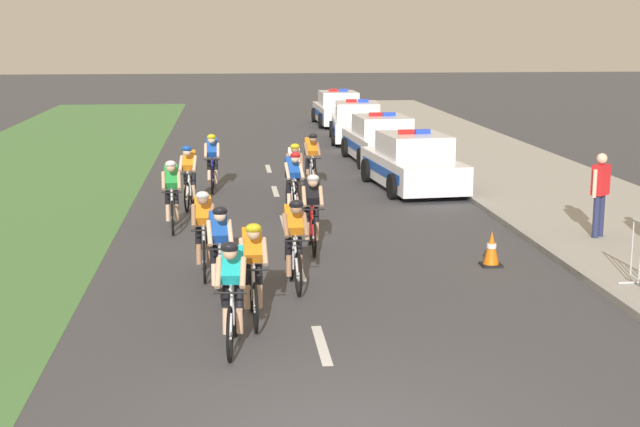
{
  "coord_description": "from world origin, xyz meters",
  "views": [
    {
      "loc": [
        -1.2,
        -8.79,
        4.18
      ],
      "look_at": [
        0.33,
        6.45,
        1.1
      ],
      "focal_mm": 51.73,
      "sensor_mm": 36.0,
      "label": 1
    }
  ],
  "objects_px": {
    "cyclist_seventh": "(172,194)",
    "police_car_third": "(357,123)",
    "cyclist_twelfth": "(212,161)",
    "police_car_nearest": "(413,164)",
    "cyclist_tenth": "(294,173)",
    "cyclist_third": "(219,249)",
    "cyclist_fifth": "(203,231)",
    "cyclist_second": "(253,270)",
    "police_car_second": "(381,141)",
    "cyclist_eighth": "(293,183)",
    "cyclist_lead": "(232,292)",
    "traffic_cone_near": "(492,249)",
    "cyclist_fourth": "(294,241)",
    "police_car_furthest": "(338,110)",
    "cyclist_eleventh": "(311,160)",
    "cyclist_sixth": "(312,210)",
    "cyclist_ninth": "(189,175)",
    "spectator_middle": "(600,189)"
  },
  "relations": [
    {
      "from": "cyclist_third",
      "to": "cyclist_tenth",
      "type": "distance_m",
      "value": 7.88
    },
    {
      "from": "cyclist_fifth",
      "to": "traffic_cone_near",
      "type": "distance_m",
      "value": 5.13
    },
    {
      "from": "cyclist_eighth",
      "to": "cyclist_eleventh",
      "type": "relative_size",
      "value": 1.0
    },
    {
      "from": "cyclist_ninth",
      "to": "spectator_middle",
      "type": "distance_m",
      "value": 9.33
    },
    {
      "from": "cyclist_eleventh",
      "to": "police_car_furthest",
      "type": "distance_m",
      "value": 16.71
    },
    {
      "from": "cyclist_tenth",
      "to": "police_car_second",
      "type": "height_order",
      "value": "police_car_second"
    },
    {
      "from": "cyclist_fifth",
      "to": "cyclist_eighth",
      "type": "bearing_deg",
      "value": 68.65
    },
    {
      "from": "police_car_furthest",
      "to": "traffic_cone_near",
      "type": "relative_size",
      "value": 6.92
    },
    {
      "from": "cyclist_twelfth",
      "to": "police_car_third",
      "type": "xyz_separation_m",
      "value": [
        5.26,
        10.36,
        -0.11
      ]
    },
    {
      "from": "cyclist_sixth",
      "to": "cyclist_ninth",
      "type": "relative_size",
      "value": 1.0
    },
    {
      "from": "cyclist_fifth",
      "to": "police_car_furthest",
      "type": "distance_m",
      "value": 25.47
    },
    {
      "from": "cyclist_fifth",
      "to": "cyclist_seventh",
      "type": "relative_size",
      "value": 1.0
    },
    {
      "from": "cyclist_twelfth",
      "to": "police_car_nearest",
      "type": "height_order",
      "value": "police_car_nearest"
    },
    {
      "from": "cyclist_fifth",
      "to": "cyclist_eighth",
      "type": "xyz_separation_m",
      "value": [
        1.88,
        4.81,
        0.0
      ]
    },
    {
      "from": "cyclist_tenth",
      "to": "police_car_third",
      "type": "xyz_separation_m",
      "value": [
        3.27,
        12.55,
        -0.11
      ]
    },
    {
      "from": "cyclist_seventh",
      "to": "police_car_third",
      "type": "height_order",
      "value": "police_car_third"
    },
    {
      "from": "cyclist_fifth",
      "to": "police_car_furthest",
      "type": "relative_size",
      "value": 0.39
    },
    {
      "from": "cyclist_lead",
      "to": "cyclist_eighth",
      "type": "distance_m",
      "value": 8.69
    },
    {
      "from": "cyclist_sixth",
      "to": "cyclist_third",
      "type": "bearing_deg",
      "value": -120.07
    },
    {
      "from": "cyclist_tenth",
      "to": "traffic_cone_near",
      "type": "relative_size",
      "value": 2.69
    },
    {
      "from": "cyclist_lead",
      "to": "cyclist_second",
      "type": "height_order",
      "value": "same"
    },
    {
      "from": "cyclist_tenth",
      "to": "police_car_nearest",
      "type": "relative_size",
      "value": 0.38
    },
    {
      "from": "cyclist_third",
      "to": "police_car_third",
      "type": "bearing_deg",
      "value": 76.11
    },
    {
      "from": "cyclist_twelfth",
      "to": "police_car_third",
      "type": "bearing_deg",
      "value": 63.08
    },
    {
      "from": "cyclist_sixth",
      "to": "cyclist_lead",
      "type": "bearing_deg",
      "value": -106.05
    },
    {
      "from": "police_car_third",
      "to": "police_car_nearest",
      "type": "bearing_deg",
      "value": -89.98
    },
    {
      "from": "cyclist_second",
      "to": "police_car_third",
      "type": "bearing_deg",
      "value": 78.15
    },
    {
      "from": "cyclist_fourth",
      "to": "cyclist_fifth",
      "type": "xyz_separation_m",
      "value": [
        -1.49,
        0.94,
        0.0
      ]
    },
    {
      "from": "cyclist_lead",
      "to": "cyclist_sixth",
      "type": "relative_size",
      "value": 1.0
    },
    {
      "from": "cyclist_twelfth",
      "to": "spectator_middle",
      "type": "height_order",
      "value": "spectator_middle"
    },
    {
      "from": "cyclist_twelfth",
      "to": "police_car_furthest",
      "type": "xyz_separation_m",
      "value": [
        5.26,
        16.41,
        -0.11
      ]
    },
    {
      "from": "cyclist_fifth",
      "to": "spectator_middle",
      "type": "height_order",
      "value": "spectator_middle"
    },
    {
      "from": "cyclist_sixth",
      "to": "cyclist_seventh",
      "type": "height_order",
      "value": "same"
    },
    {
      "from": "cyclist_ninth",
      "to": "cyclist_second",
      "type": "bearing_deg",
      "value": -81.92
    },
    {
      "from": "cyclist_sixth",
      "to": "police_car_nearest",
      "type": "xyz_separation_m",
      "value": [
        3.28,
        6.64,
        -0.11
      ]
    },
    {
      "from": "police_car_nearest",
      "to": "cyclist_lead",
      "type": "bearing_deg",
      "value": -111.88
    },
    {
      "from": "cyclist_fourth",
      "to": "police_car_third",
      "type": "height_order",
      "value": "police_car_third"
    },
    {
      "from": "cyclist_eleventh",
      "to": "cyclist_ninth",
      "type": "bearing_deg",
      "value": -144.03
    },
    {
      "from": "cyclist_fourth",
      "to": "police_car_third",
      "type": "xyz_separation_m",
      "value": [
        3.8,
        19.8,
        -0.11
      ]
    },
    {
      "from": "traffic_cone_near",
      "to": "police_car_second",
      "type": "bearing_deg",
      "value": 89.19
    },
    {
      "from": "cyclist_eighth",
      "to": "cyclist_ninth",
      "type": "xyz_separation_m",
      "value": [
        -2.36,
        1.36,
        0.0
      ]
    },
    {
      "from": "cyclist_fourth",
      "to": "cyclist_tenth",
      "type": "distance_m",
      "value": 7.27
    },
    {
      "from": "cyclist_eleventh",
      "to": "traffic_cone_near",
      "type": "relative_size",
      "value": 2.69
    },
    {
      "from": "cyclist_lead",
      "to": "traffic_cone_near",
      "type": "relative_size",
      "value": 2.69
    },
    {
      "from": "cyclist_tenth",
      "to": "traffic_cone_near",
      "type": "height_order",
      "value": "cyclist_tenth"
    },
    {
      "from": "traffic_cone_near",
      "to": "cyclist_second",
      "type": "bearing_deg",
      "value": -147.03
    },
    {
      "from": "police_car_furthest",
      "to": "cyclist_fourth",
      "type": "bearing_deg",
      "value": -98.36
    },
    {
      "from": "police_car_second",
      "to": "cyclist_eighth",
      "type": "bearing_deg",
      "value": -111.9
    },
    {
      "from": "cyclist_fifth",
      "to": "police_car_nearest",
      "type": "height_order",
      "value": "police_car_nearest"
    },
    {
      "from": "cyclist_fifth",
      "to": "police_car_third",
      "type": "height_order",
      "value": "police_car_third"
    }
  ]
}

